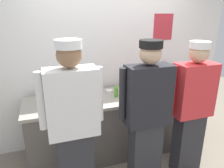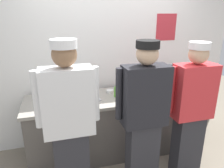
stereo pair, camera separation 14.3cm
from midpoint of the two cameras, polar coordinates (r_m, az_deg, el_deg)
name	(u,v)px [view 1 (the left image)]	position (r m, az deg, el deg)	size (l,w,h in m)	color
ground_plane	(128,165)	(3.11, 2.85, -20.87)	(9.00, 9.00, 0.00)	slate
wall_back	(108,56)	(3.27, -2.24, 7.58)	(4.01, 0.11, 2.70)	white
prep_counter	(119,123)	(3.15, 0.48, -10.51)	(2.56, 0.71, 0.88)	#56514C
chef_near_left	(73,124)	(2.15, -12.24, -10.48)	(0.63, 0.24, 1.76)	#2D2D33
chef_center	(147,114)	(2.35, 7.64, -8.17)	(0.62, 0.24, 1.73)	#2D2D33
chef_far_right	(192,107)	(2.70, 19.26, -5.94)	(0.61, 0.24, 1.69)	#2D2D33
plate_stack_front	(52,101)	(2.79, -17.23, -4.32)	(0.24, 0.24, 0.10)	white
mixing_bowl_steel	(167,85)	(3.26, 13.39, -0.18)	(0.39, 0.39, 0.14)	#B7BABF
sheet_tray	(83,100)	(2.82, -9.29, -4.22)	(0.42, 0.29, 0.02)	#B7BABF
squeeze_bottle_primary	(116,91)	(2.88, -0.29, -1.88)	(0.06, 0.06, 0.18)	#56A333
ramekin_orange_sauce	(134,97)	(2.85, 4.60, -3.51)	(0.08, 0.08, 0.04)	white
ramekin_red_sauce	(109,91)	(3.03, -2.06, -2.02)	(0.10, 0.10, 0.05)	white
deli_cup	(130,89)	(3.06, 3.52, -1.23)	(0.09, 0.09, 0.11)	white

